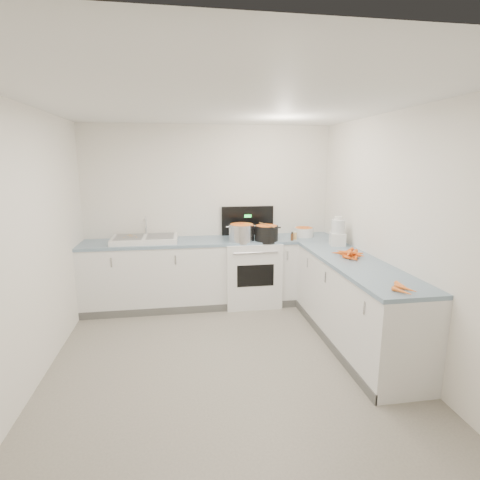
{
  "coord_description": "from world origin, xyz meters",
  "views": [
    {
      "loc": [
        -0.41,
        -3.36,
        2.01
      ],
      "look_at": [
        0.3,
        1.1,
        1.05
      ],
      "focal_mm": 28.0,
      "sensor_mm": 36.0,
      "label": 1
    }
  ],
  "objects": [
    {
      "name": "sink",
      "position": [
        -0.9,
        1.7,
        0.98
      ],
      "size": [
        0.86,
        0.52,
        0.31
      ],
      "color": "white",
      "rests_on": "counter_back"
    },
    {
      "name": "wooden_spoon",
      "position": [
        0.73,
        1.52,
        1.16
      ],
      "size": [
        0.13,
        0.4,
        0.02
      ],
      "primitive_type": "cylinder",
      "rotation": [
        1.57,
        0.0,
        0.27
      ],
      "color": "#AD7A47",
      "rests_on": "black_pot"
    },
    {
      "name": "steel_pot",
      "position": [
        0.39,
        1.55,
        1.04
      ],
      "size": [
        0.35,
        0.35,
        0.25
      ],
      "primitive_type": "cylinder",
      "rotation": [
        0.0,
        0.0,
        0.04
      ],
      "color": "silver",
      "rests_on": "stove"
    },
    {
      "name": "peelings",
      "position": [
        -1.08,
        1.75,
        1.02
      ],
      "size": [
        0.19,
        0.25,
        0.01
      ],
      "color": "tan",
      "rests_on": "sink"
    },
    {
      "name": "ceiling",
      "position": [
        0.0,
        0.0,
        2.5
      ],
      "size": [
        3.5,
        4.0,
        0.0
      ],
      "primitive_type": null,
      "rotation": [
        3.14,
        0.0,
        0.0
      ],
      "color": "white",
      "rests_on": "ground"
    },
    {
      "name": "extract_bottle",
      "position": [
        1.08,
        1.47,
        0.99
      ],
      "size": [
        0.04,
        0.04,
        0.1
      ],
      "primitive_type": "cylinder",
      "color": "#593319",
      "rests_on": "counter_back"
    },
    {
      "name": "carrot_pile",
      "position": [
        1.47,
        0.48,
        0.98
      ],
      "size": [
        0.33,
        0.36,
        0.09
      ],
      "color": "orange",
      "rests_on": "counter_right"
    },
    {
      "name": "stove",
      "position": [
        0.55,
        1.69,
        0.47
      ],
      "size": [
        0.76,
        0.65,
        1.36
      ],
      "color": "white",
      "rests_on": "ground"
    },
    {
      "name": "spice_jar",
      "position": [
        1.14,
        1.54,
        0.99
      ],
      "size": [
        0.06,
        0.06,
        0.1
      ],
      "primitive_type": "cylinder",
      "color": "#E5B266",
      "rests_on": "counter_back"
    },
    {
      "name": "counter_right",
      "position": [
        1.45,
        0.3,
        0.47
      ],
      "size": [
        0.62,
        2.2,
        0.94
      ],
      "color": "white",
      "rests_on": "ground"
    },
    {
      "name": "mixing_bowl",
      "position": [
        1.32,
        1.71,
        1.0
      ],
      "size": [
        0.29,
        0.29,
        0.13
      ],
      "primitive_type": "cylinder",
      "rotation": [
        0.0,
        0.0,
        0.05
      ],
      "color": "white",
      "rests_on": "counter_back"
    },
    {
      "name": "peeled_carrots",
      "position": [
        1.41,
        -0.63,
        0.96
      ],
      "size": [
        0.18,
        0.3,
        0.04
      ],
      "color": "orange",
      "rests_on": "counter_right"
    },
    {
      "name": "wall_back",
      "position": [
        0.0,
        2.0,
        1.25
      ],
      "size": [
        3.5,
        0.0,
        2.5
      ],
      "primitive_type": null,
      "rotation": [
        1.57,
        0.0,
        0.0
      ],
      "color": "white",
      "rests_on": "ground"
    },
    {
      "name": "black_pot",
      "position": [
        0.73,
        1.52,
        1.03
      ],
      "size": [
        0.34,
        0.34,
        0.23
      ],
      "primitive_type": "cylinder",
      "rotation": [
        0.0,
        0.0,
        -0.08
      ],
      "color": "black",
      "rests_on": "stove"
    },
    {
      "name": "wall_left",
      "position": [
        -1.75,
        0.0,
        1.25
      ],
      "size": [
        0.0,
        4.0,
        2.5
      ],
      "primitive_type": null,
      "rotation": [
        1.57,
        0.0,
        1.57
      ],
      "color": "white",
      "rests_on": "ground"
    },
    {
      "name": "wall_front",
      "position": [
        0.0,
        -2.0,
        1.25
      ],
      "size": [
        3.5,
        0.0,
        2.5
      ],
      "primitive_type": null,
      "rotation": [
        -1.57,
        0.0,
        0.0
      ],
      "color": "white",
      "rests_on": "ground"
    },
    {
      "name": "counter_back",
      "position": [
        0.0,
        1.7,
        0.47
      ],
      "size": [
        3.5,
        0.62,
        0.94
      ],
      "color": "white",
      "rests_on": "ground"
    },
    {
      "name": "wall_right",
      "position": [
        1.75,
        0.0,
        1.25
      ],
      "size": [
        0.0,
        4.0,
        2.5
      ],
      "primitive_type": null,
      "rotation": [
        1.57,
        0.0,
        -1.57
      ],
      "color": "white",
      "rests_on": "ground"
    },
    {
      "name": "floor",
      "position": [
        0.0,
        0.0,
        0.0
      ],
      "size": [
        3.5,
        4.0,
        0.0
      ],
      "primitive_type": null,
      "color": "gray",
      "rests_on": "ground"
    },
    {
      "name": "food_processor",
      "position": [
        1.57,
        1.1,
        1.1
      ],
      "size": [
        0.23,
        0.26,
        0.37
      ],
      "color": "white",
      "rests_on": "counter_right"
    }
  ]
}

